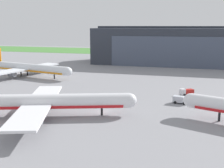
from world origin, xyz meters
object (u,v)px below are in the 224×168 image
airliner_far_left (27,68)px  pushback_tractor (186,92)px  stair_truck (180,99)px  airliner_near_right (41,102)px  maintenance_hangar (188,46)px

airliner_far_left → pushback_tractor: (70.31, -17.89, -2.54)m
pushback_tractor → airliner_far_left: bearing=165.7°
stair_truck → pushback_tractor: pushback_tractor is taller
airliner_far_left → pushback_tractor: bearing=-14.3°
airliner_far_left → stair_truck: 74.83m
airliner_far_left → airliner_near_right: (36.07, -50.91, -0.06)m
maintenance_hangar → airliner_near_right: maintenance_hangar is taller
airliner_far_left → stair_truck: size_ratio=10.42×
airliner_near_right → pushback_tractor: bearing=44.0°
maintenance_hangar → airliner_far_left: size_ratio=2.26×
airliner_far_left → airliner_near_right: airliner_near_right is taller
airliner_near_right → airliner_far_left: bearing=125.3°
maintenance_hangar → pushback_tractor: (1.95, -80.50, -9.38)m
airliner_far_left → pushback_tractor: 72.60m
maintenance_hangar → airliner_far_left: bearing=-137.5°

